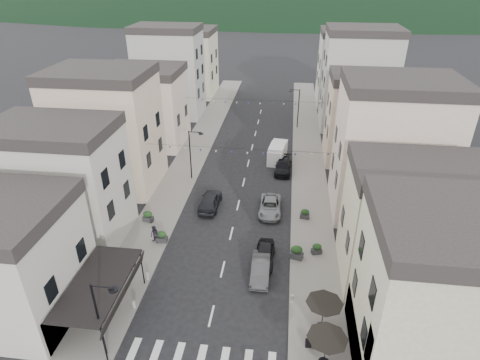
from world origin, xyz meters
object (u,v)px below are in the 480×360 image
object	(u,v)px
pedestrian_a	(133,262)
pedestrian_b	(155,235)
parked_car_a	(265,254)
parked_car_e	(210,201)
delivery_van	(277,152)
parked_car_b	(260,269)
parked_car_d	(283,166)
parked_car_c	(270,206)

from	to	relation	value
pedestrian_a	pedestrian_b	size ratio (longest dim) A/B	0.92
parked_car_a	parked_car_e	distance (m)	9.88
parked_car_e	pedestrian_b	world-z (taller)	pedestrian_b
parked_car_a	parked_car_e	size ratio (longest dim) A/B	0.84
pedestrian_a	pedestrian_b	distance (m)	3.80
parked_car_a	parked_car_e	world-z (taller)	parked_car_e
delivery_van	pedestrian_b	distance (m)	21.27
parked_car_b	parked_car_d	bearing A→B (deg)	85.22
delivery_van	pedestrian_a	xyz separation A→B (m)	(-10.72, -22.48, -0.18)
parked_car_e	parked_car_d	bearing A→B (deg)	-127.32
parked_car_a	parked_car_c	world-z (taller)	parked_car_a
parked_car_c	parked_car_e	world-z (taller)	parked_car_e
parked_car_d	parked_car_c	bearing A→B (deg)	-94.36
parked_car_d	parked_car_e	bearing A→B (deg)	-126.32
parked_car_e	parked_car_a	bearing A→B (deg)	129.56
pedestrian_a	parked_car_e	bearing A→B (deg)	51.46
parked_car_c	parked_car_e	bearing A→B (deg)	178.29
delivery_van	pedestrian_a	distance (m)	24.90
parked_car_e	delivery_van	xyz separation A→B (m)	(6.36, 12.12, 0.31)
parked_car_d	pedestrian_a	bearing A→B (deg)	-118.65
parked_car_b	parked_car_e	size ratio (longest dim) A/B	0.89
parked_car_a	parked_car_c	size ratio (longest dim) A/B	0.83
parked_car_e	pedestrian_b	bearing A→B (deg)	61.69
parked_car_b	parked_car_e	distance (m)	11.28
parked_car_c	delivery_van	world-z (taller)	delivery_van
parked_car_b	delivery_van	bearing A→B (deg)	87.95
delivery_van	parked_car_b	bearing A→B (deg)	-83.76
parked_car_b	pedestrian_b	bearing A→B (deg)	161.95
parked_car_e	pedestrian_a	bearing A→B (deg)	68.26
pedestrian_b	delivery_van	bearing A→B (deg)	90.17
parked_car_b	delivery_van	distance (m)	21.72
parked_car_e	pedestrian_a	distance (m)	11.24
parked_car_b	delivery_van	world-z (taller)	delivery_van
parked_car_d	parked_car_a	bearing A→B (deg)	-91.51
parked_car_e	delivery_van	bearing A→B (deg)	-116.67
delivery_van	parked_car_d	bearing A→B (deg)	-67.27
parked_car_a	parked_car_b	world-z (taller)	parked_car_b
parked_car_c	parked_car_d	distance (m)	9.26
parked_car_c	pedestrian_a	world-z (taller)	pedestrian_a
parked_car_c	pedestrian_a	distance (m)	14.69
parked_car_d	delivery_van	distance (m)	3.17
parked_car_b	parked_car_c	world-z (taller)	parked_car_b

